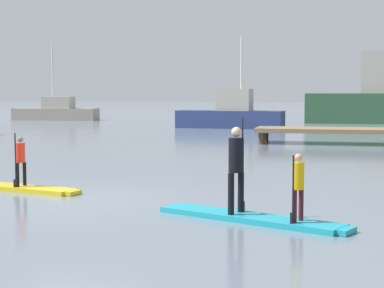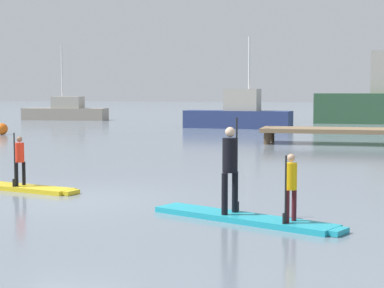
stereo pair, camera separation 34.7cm
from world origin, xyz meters
name	(u,v)px [view 1 (the left image)]	position (x,y,z in m)	size (l,w,h in m)	color
ground_plane	(74,201)	(0.00, 0.00, 0.00)	(240.00, 240.00, 0.00)	slate
paddleboard_near	(21,188)	(-1.74, 1.06, 0.05)	(3.13, 1.35, 0.10)	gold
paddler_child_solo	(20,158)	(-1.74, 1.05, 0.74)	(0.25, 0.39, 1.23)	black
paddleboard_far	(252,218)	(3.89, -1.36, 0.05)	(3.58, 2.04, 0.10)	#1E9EB2
paddler_adult	(236,164)	(3.59, -1.21, 0.99)	(0.36, 0.46, 1.71)	black
paddler_child_front	(298,184)	(4.70, -1.74, 0.74)	(0.27, 0.37, 1.14)	#4C1419
fishing_boat_green_midground	(56,111)	(-15.86, 34.80, 0.68)	(6.63, 2.24, 5.78)	#9E9384
motor_boat_small_navy	(231,115)	(-0.92, 26.83, 0.82)	(6.64, 2.27, 5.51)	navy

